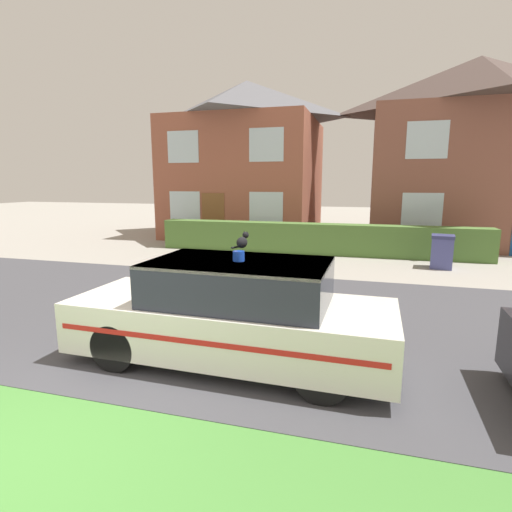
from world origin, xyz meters
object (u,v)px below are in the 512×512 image
cat (243,241)px  wheelie_bin (442,252)px  house_right (473,151)px  house_left (247,158)px  police_car (233,313)px

cat → wheelie_bin: 8.50m
house_right → wheelie_bin: (-1.89, -6.12, -3.33)m
house_left → house_right: house_right is taller
police_car → wheelie_bin: (3.95, 7.73, -0.22)m
cat → house_left: (-4.11, 13.60, 1.96)m
house_left → house_right: bearing=-0.1°
police_car → cat: 1.03m
house_left → house_right: size_ratio=0.86×
house_left → house_right: (9.87, -0.02, 0.16)m
police_car → house_right: house_right is taller
police_car → house_right: size_ratio=0.55×
cat → house_right: (5.77, 13.58, 2.11)m
police_car → wheelie_bin: 8.68m
cat → wheelie_bin: bearing=-3.7°
cat → house_right: house_right is taller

